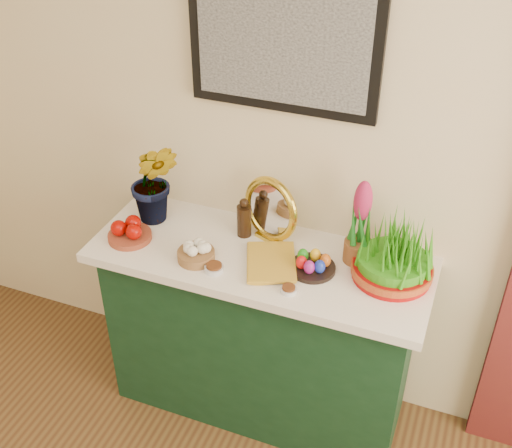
{
  "coord_description": "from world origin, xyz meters",
  "views": [
    {
      "loc": [
        0.58,
        0.06,
        2.47
      ],
      "look_at": [
        -0.15,
        1.95,
        1.07
      ],
      "focal_mm": 45.0,
      "sensor_mm": 36.0,
      "label": 1
    }
  ],
  "objects_px": {
    "book": "(247,262)",
    "mirror": "(270,210)",
    "wheatgrass_sabzeh": "(394,254)",
    "hyacinth_green": "(153,169)",
    "sideboard": "(260,336)"
  },
  "relations": [
    {
      "from": "hyacinth_green",
      "to": "book",
      "type": "relative_size",
      "value": 2.0
    },
    {
      "from": "mirror",
      "to": "book",
      "type": "relative_size",
      "value": 1.11
    },
    {
      "from": "hyacinth_green",
      "to": "mirror",
      "type": "xyz_separation_m",
      "value": [
        0.5,
        0.06,
        -0.12
      ]
    },
    {
      "from": "book",
      "to": "sideboard",
      "type": "bearing_deg",
      "value": 54.28
    },
    {
      "from": "mirror",
      "to": "wheatgrass_sabzeh",
      "type": "relative_size",
      "value": 0.9
    },
    {
      "from": "book",
      "to": "hyacinth_green",
      "type": "bearing_deg",
      "value": 139.91
    },
    {
      "from": "sideboard",
      "to": "wheatgrass_sabzeh",
      "type": "xyz_separation_m",
      "value": [
        0.52,
        0.05,
        0.58
      ]
    },
    {
      "from": "mirror",
      "to": "book",
      "type": "height_order",
      "value": "mirror"
    },
    {
      "from": "sideboard",
      "to": "mirror",
      "type": "relative_size",
      "value": 4.59
    },
    {
      "from": "sideboard",
      "to": "mirror",
      "type": "height_order",
      "value": "mirror"
    },
    {
      "from": "book",
      "to": "mirror",
      "type": "bearing_deg",
      "value": 63.76
    },
    {
      "from": "sideboard",
      "to": "hyacinth_green",
      "type": "xyz_separation_m",
      "value": [
        -0.51,
        0.07,
        0.72
      ]
    },
    {
      "from": "sideboard",
      "to": "wheatgrass_sabzeh",
      "type": "distance_m",
      "value": 0.78
    },
    {
      "from": "book",
      "to": "wheatgrass_sabzeh",
      "type": "bearing_deg",
      "value": -7.51
    },
    {
      "from": "sideboard",
      "to": "wheatgrass_sabzeh",
      "type": "relative_size",
      "value": 4.12
    }
  ]
}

